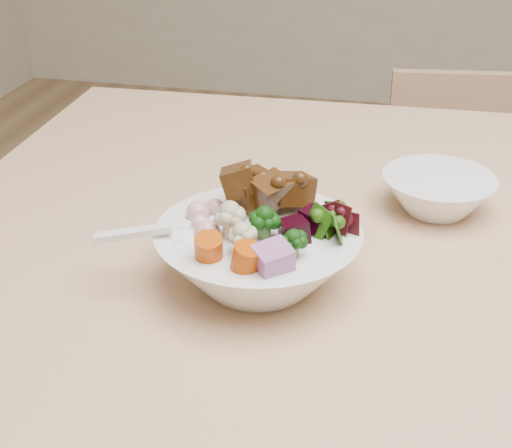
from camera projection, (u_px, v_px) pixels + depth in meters
name	position (u px, v px, depth m)	size (l,w,h in m)	color
chair_far	(467.00, 244.00, 1.52)	(0.40, 0.40, 0.78)	tan
food_bowl	(260.00, 252.00, 0.70)	(0.20, 0.20, 0.11)	white
soup_spoon	(172.00, 236.00, 0.68)	(0.11, 0.05, 0.02)	white
side_bowl	(437.00, 194.00, 0.85)	(0.13, 0.13, 0.04)	white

